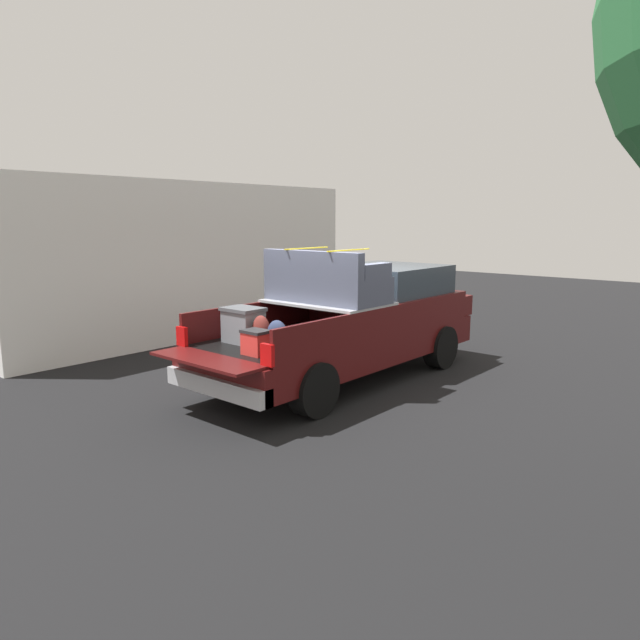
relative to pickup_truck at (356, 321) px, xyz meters
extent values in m
plane|color=black|center=(-0.35, 0.00, -0.96)|extent=(40.00, 40.00, 0.00)
cube|color=#470F0F|center=(-0.35, 0.00, -0.35)|extent=(5.50, 1.92, 0.48)
cube|color=black|center=(-1.55, 0.00, -0.09)|extent=(2.80, 1.80, 0.04)
cube|color=#470F0F|center=(-1.55, 0.93, 0.14)|extent=(2.80, 0.06, 0.50)
cube|color=#470F0F|center=(-1.55, -0.93, 0.14)|extent=(2.80, 0.06, 0.50)
cube|color=#470F0F|center=(-0.18, 0.00, 0.14)|extent=(0.06, 1.80, 0.50)
cube|color=#470F0F|center=(-3.22, 0.00, -0.09)|extent=(0.55, 1.80, 0.04)
cube|color=#B2B2B7|center=(-0.77, 0.00, 0.41)|extent=(1.25, 1.92, 0.04)
cube|color=#470F0F|center=(1.00, 0.00, 0.14)|extent=(2.30, 1.92, 0.50)
cube|color=#2D3842|center=(0.90, 0.00, 0.65)|extent=(1.94, 1.76, 0.51)
cube|color=#470F0F|center=(2.35, 0.00, 0.08)|extent=(0.40, 1.82, 0.38)
cube|color=#B2B2B7|center=(-3.07, 0.00, -0.47)|extent=(0.24, 1.92, 0.24)
cube|color=red|center=(-2.97, 0.88, 0.07)|extent=(0.06, 0.20, 0.28)
cube|color=red|center=(-2.97, -0.88, 0.07)|extent=(0.06, 0.20, 0.28)
cylinder|color=black|center=(1.40, 0.88, -0.57)|extent=(0.78, 0.30, 0.78)
cylinder|color=black|center=(1.40, -0.88, -0.57)|extent=(0.78, 0.30, 0.78)
cylinder|color=black|center=(-2.10, 0.88, -0.57)|extent=(0.78, 0.30, 0.78)
cylinder|color=black|center=(-2.10, -0.88, -0.57)|extent=(0.78, 0.30, 0.78)
cube|color=slate|center=(-2.24, 0.38, 0.17)|extent=(0.40, 0.55, 0.48)
cube|color=#505359|center=(-2.24, 0.38, 0.43)|extent=(0.44, 0.59, 0.05)
ellipsoid|color=maroon|center=(-2.30, -0.07, 0.16)|extent=(0.20, 0.32, 0.46)
ellipsoid|color=maroon|center=(-2.41, -0.07, 0.09)|extent=(0.09, 0.23, 0.20)
ellipsoid|color=#283351|center=(-2.30, -0.40, 0.15)|extent=(0.20, 0.36, 0.43)
ellipsoid|color=#283351|center=(-2.41, -0.40, 0.08)|extent=(0.09, 0.25, 0.19)
cube|color=red|center=(-2.65, -0.33, 0.08)|extent=(0.26, 0.34, 0.30)
cube|color=#262628|center=(-2.65, -0.33, 0.25)|extent=(0.28, 0.36, 0.04)
cube|color=#4C5166|center=(-0.77, 0.00, 0.64)|extent=(0.93, 1.94, 0.42)
cube|color=#4C5166|center=(-1.16, 0.00, 1.05)|extent=(0.16, 1.94, 0.40)
cube|color=#4C5166|center=(-0.72, 0.87, 0.96)|extent=(0.69, 0.20, 0.22)
cube|color=#4C5166|center=(-0.72, -0.87, 0.96)|extent=(0.69, 0.20, 0.22)
cube|color=yellow|center=(-0.77, 0.44, 1.26)|extent=(1.03, 0.03, 0.02)
cube|color=yellow|center=(-0.77, -0.44, 1.26)|extent=(1.03, 0.03, 0.02)
cube|color=white|center=(0.33, 4.57, 0.79)|extent=(8.94, 0.36, 3.50)
camera|label=1|loc=(-7.81, -5.93, 1.74)|focal=32.38mm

